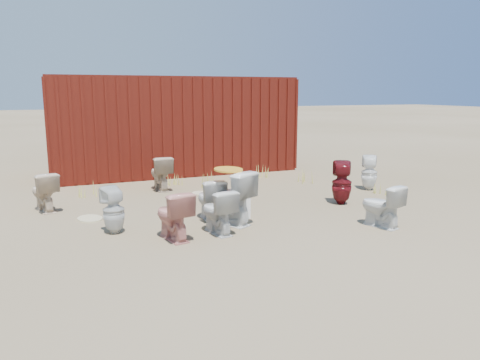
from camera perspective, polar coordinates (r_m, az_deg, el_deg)
name	(u,v)px	position (r m, az deg, el deg)	size (l,w,h in m)	color
ground	(254,220)	(7.63, 1.74, -4.84)	(100.00, 100.00, 0.00)	brown
shipping_container	(172,125)	(12.30, -8.35, 6.70)	(6.00, 2.40, 2.40)	#4D110C
toilet_front_a	(218,211)	(6.84, -2.75, -3.83)	(0.37, 0.65, 0.67)	silver
toilet_front_pink	(173,215)	(6.62, -8.18, -4.26)	(0.39, 0.69, 0.70)	tan
toilet_front_c	(210,199)	(7.56, -3.68, -2.35)	(0.38, 0.67, 0.68)	silver
toilet_front_maroon	(342,183)	(8.78, 12.30, -0.34)	(0.36, 0.37, 0.80)	#601015
toilet_front_e	(381,206)	(7.48, 16.84, -3.01)	(0.37, 0.65, 0.67)	white
toilet_back_a	(114,210)	(7.07, -15.16, -3.58)	(0.31, 0.32, 0.70)	silver
toilet_back_beige_left	(44,192)	(8.76, -22.79, -1.33)	(0.38, 0.67, 0.69)	beige
toilet_back_beige_right	(160,173)	(9.94, -9.67, 0.84)	(0.40, 0.71, 0.72)	#C0A88C
toilet_back_yellowlid	(228,197)	(7.29, -1.42, -2.12)	(0.48, 0.84, 0.85)	white
toilet_back_e	(369,173)	(10.20, 15.48, 0.85)	(0.33, 0.34, 0.73)	white
yellow_lid	(228,170)	(7.21, -1.44, 1.29)	(0.43, 0.54, 0.03)	gold
loose_tank	(235,210)	(7.54, -0.56, -3.66)	(0.50, 0.20, 0.35)	white
loose_lid_near	(90,219)	(8.02, -17.83, -4.50)	(0.38, 0.49, 0.02)	beige
loose_lid_far	(202,193)	(9.52, -4.62, -1.64)	(0.36, 0.47, 0.02)	beige
weed_clump_a	(88,189)	(9.79, -18.09, -1.10)	(0.36, 0.36, 0.26)	#BCB64B
weed_clump_b	(208,180)	(10.21, -3.92, 0.05)	(0.32, 0.32, 0.32)	#BCB64B
weed_clump_c	(302,176)	(10.74, 7.58, 0.49)	(0.36, 0.36, 0.30)	#BCB64B
weed_clump_d	(174,180)	(10.50, -8.02, 0.04)	(0.30, 0.30, 0.23)	#BCB64B
weed_clump_e	(263,171)	(11.34, 2.87, 1.12)	(0.34, 0.34, 0.30)	#BCB64B
weed_clump_f	(378,190)	(9.83, 16.48, -1.12)	(0.28, 0.28, 0.20)	#BCB64B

